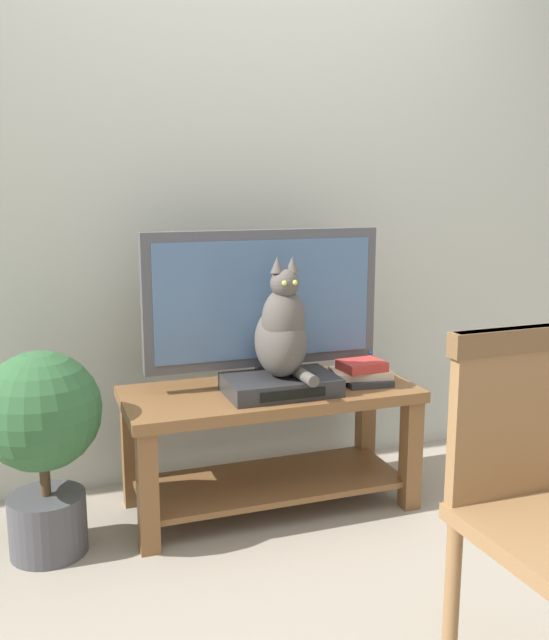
{
  "coord_description": "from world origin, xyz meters",
  "views": [
    {
      "loc": [
        -0.88,
        -1.93,
        1.3
      ],
      "look_at": [
        0.0,
        0.54,
        0.78
      ],
      "focal_mm": 39.35,
      "sensor_mm": 36.0,
      "label": 1
    }
  ],
  "objects_px": {
    "media_box": "(281,385)",
    "potted_plant": "(42,433)",
    "tv": "(264,304)",
    "book_stack": "(362,373)",
    "tv_stand": "(270,427)",
    "cat": "(282,332)"
  },
  "relations": [
    {
      "from": "tv_stand",
      "to": "cat",
      "type": "distance_m",
      "value": 0.42
    },
    {
      "from": "book_stack",
      "to": "cat",
      "type": "bearing_deg",
      "value": -174.43
    },
    {
      "from": "potted_plant",
      "to": "tv_stand",
      "type": "bearing_deg",
      "value": 5.53
    },
    {
      "from": "media_box",
      "to": "book_stack",
      "type": "distance_m",
      "value": 0.36
    },
    {
      "from": "tv",
      "to": "potted_plant",
      "type": "bearing_deg",
      "value": -169.44
    },
    {
      "from": "tv_stand",
      "to": "book_stack",
      "type": "xyz_separation_m",
      "value": [
        0.38,
        -0.05,
        0.2
      ]
    },
    {
      "from": "media_box",
      "to": "potted_plant",
      "type": "height_order",
      "value": "potted_plant"
    },
    {
      "from": "tv",
      "to": "cat",
      "type": "relative_size",
      "value": 2.06
    },
    {
      "from": "media_box",
      "to": "tv",
      "type": "bearing_deg",
      "value": 96.82
    },
    {
      "from": "potted_plant",
      "to": "media_box",
      "type": "bearing_deg",
      "value": 0.89
    },
    {
      "from": "media_box",
      "to": "tv_stand",
      "type": "bearing_deg",
      "value": 104.18
    },
    {
      "from": "tv_stand",
      "to": "book_stack",
      "type": "distance_m",
      "value": 0.43
    },
    {
      "from": "tv_stand",
      "to": "media_box",
      "type": "height_order",
      "value": "media_box"
    },
    {
      "from": "media_box",
      "to": "cat",
      "type": "relative_size",
      "value": 0.91
    },
    {
      "from": "media_box",
      "to": "cat",
      "type": "bearing_deg",
      "value": -85.54
    },
    {
      "from": "tv",
      "to": "book_stack",
      "type": "bearing_deg",
      "value": -18.34
    },
    {
      "from": "tv",
      "to": "media_box",
      "type": "height_order",
      "value": "tv"
    },
    {
      "from": "tv",
      "to": "media_box",
      "type": "distance_m",
      "value": 0.33
    },
    {
      "from": "tv_stand",
      "to": "tv",
      "type": "xyz_separation_m",
      "value": [
        0.0,
        0.08,
        0.49
      ]
    },
    {
      "from": "tv",
      "to": "book_stack",
      "type": "xyz_separation_m",
      "value": [
        0.38,
        -0.13,
        -0.28
      ]
    },
    {
      "from": "media_box",
      "to": "book_stack",
      "type": "xyz_separation_m",
      "value": [
        0.36,
        0.02,
        0.01
      ]
    },
    {
      "from": "tv",
      "to": "book_stack",
      "type": "relative_size",
      "value": 3.74
    }
  ]
}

